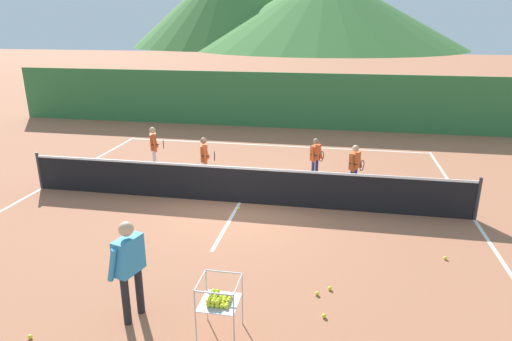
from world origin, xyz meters
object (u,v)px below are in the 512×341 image
Objects in this scene: tennis_net at (239,185)px; tennis_ball_0 at (239,209)px; student_3 at (355,164)px; ball_cart at (218,300)px; student_0 at (154,144)px; tennis_ball_2 at (330,288)px; student_2 at (316,155)px; instructor at (129,262)px; tennis_ball_1 at (30,337)px; tennis_ball_4 at (445,258)px; tennis_ball_6 at (317,294)px; tennis_ball_8 at (324,316)px; student_1 at (205,156)px.

tennis_net is 168.37× the size of tennis_ball_0.
ball_cart is (-2.09, -6.45, -0.19)m from student_3.
tennis_ball_0 is at bearing -38.51° from student_0.
tennis_ball_2 is (5.61, -5.73, -0.79)m from student_0.
student_3 is at bearing 84.31° from tennis_ball_2.
tennis_ball_0 is 1.00× the size of tennis_ball_2.
instructor is at bearing -108.92° from student_2.
tennis_ball_1 is at bearing -80.56° from student_0.
student_0 is at bearing 173.05° from student_3.
ball_cart is at bearing -80.88° from tennis_net.
tennis_ball_1 and tennis_ball_4 have the same top height.
tennis_ball_6 is 0.61m from tennis_ball_8.
tennis_ball_0 is (1.39, -1.78, -0.77)m from student_1.
student_0 is (-3.20, 2.16, 0.32)m from tennis_net.
tennis_ball_6 is at bearing -136.73° from tennis_ball_2.
tennis_ball_0 is (3.28, -2.61, -0.79)m from student_0.
tennis_ball_2 is at bearing 42.45° from ball_cart.
student_3 is (1.10, -0.74, 0.03)m from student_2.
tennis_ball_2 is at bearing -56.03° from tennis_net.
tennis_ball_6 is at bearing -86.22° from student_2.
student_2 is 8.67m from tennis_ball_1.
ball_cart is 13.22× the size of tennis_ball_2.
student_0 reaches higher than student_1.
ball_cart is at bearing -80.98° from tennis_ball_0.
tennis_ball_4 is 3.21m from tennis_ball_8.
student_3 is 1.45× the size of ball_cart.
tennis_ball_8 is at bearing -135.04° from tennis_ball_4.
student_2 reaches higher than tennis_ball_0.
student_2 is 7.26m from ball_cart.
tennis_ball_8 is (-0.56, -5.78, -0.75)m from student_3.
tennis_ball_2 and tennis_ball_8 have the same top height.
tennis_net is 12.74× the size of ball_cart.
tennis_net is 168.37× the size of tennis_ball_6.
student_0 is 8.93m from tennis_ball_4.
student_0 is at bearing 141.49° from tennis_ball_0.
tennis_ball_1 is 4.43m from tennis_ball_8.
tennis_ball_4 is at bearing -29.99° from student_1.
tennis_ball_4 is at bearing 28.66° from tennis_ball_1.
tennis_ball_0 is 4.51m from tennis_ball_8.
tennis_ball_4 is at bearing 37.72° from ball_cart.
instructor is 24.34× the size of tennis_ball_2.
instructor is 1.48m from ball_cart.
student_0 is at bearing 134.38° from tennis_ball_2.
student_2 reaches higher than tennis_ball_4.
tennis_net is 2.82m from student_2.
tennis_net is 6.92× the size of instructor.
tennis_net is 168.37× the size of tennis_ball_4.
tennis_ball_1 is at bearing -154.22° from tennis_ball_2.
ball_cart reaches higher than tennis_ball_0.
tennis_ball_8 is (2.34, -4.36, -0.47)m from tennis_net.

